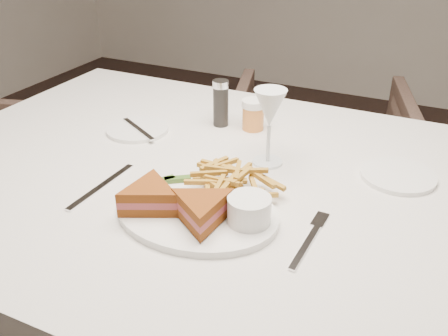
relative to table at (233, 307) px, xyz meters
The scene contains 3 objects.
table is the anchor object (origin of this frame).
chair_far 0.90m from the table, 92.67° to the left, with size 0.68×0.64×0.70m, color #4A362D.
table_setting 0.42m from the table, 90.73° to the right, with size 0.81×0.62×0.18m.
Camera 1 is at (0.43, -1.04, 1.29)m, focal length 40.00 mm.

